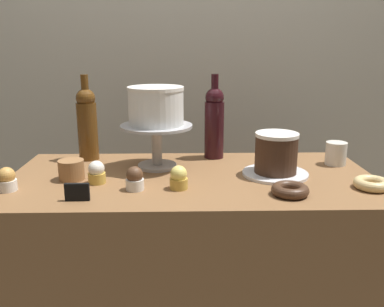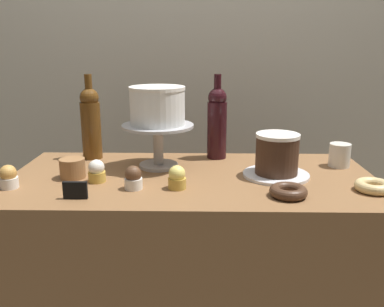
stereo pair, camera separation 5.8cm
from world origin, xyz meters
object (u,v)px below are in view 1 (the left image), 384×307
(cake_stand_pedestal, at_px, (157,138))
(cupcake_chocolate, at_px, (135,179))
(donut_chocolate, at_px, (290,190))
(wine_bottle_amber, at_px, (87,123))
(price_sign_chalkboard, at_px, (77,192))
(chocolate_round_cake, at_px, (276,153))
(cupcake_caramel, at_px, (7,180))
(cupcake_lemon, at_px, (179,178))
(white_layer_cake, at_px, (156,106))
(donut_glazed, at_px, (372,184))
(cookie_stack, at_px, (71,170))
(cupcake_vanilla, at_px, (97,173))
(wine_bottle_dark_red, at_px, (214,121))
(coffee_cup_ceramic, at_px, (336,153))

(cake_stand_pedestal, bearing_deg, cupcake_chocolate, -103.10)
(cupcake_chocolate, height_order, donut_chocolate, cupcake_chocolate)
(wine_bottle_amber, relative_size, price_sign_chalkboard, 4.65)
(chocolate_round_cake, distance_m, cupcake_caramel, 0.86)
(cake_stand_pedestal, bearing_deg, cupcake_lemon, -70.82)
(cupcake_caramel, height_order, donut_chocolate, cupcake_caramel)
(cupcake_caramel, height_order, cupcake_lemon, same)
(white_layer_cake, bearing_deg, donut_glazed, -19.66)
(white_layer_cake, bearing_deg, cookie_stack, -154.57)
(price_sign_chalkboard, bearing_deg, cupcake_vanilla, 80.52)
(wine_bottle_amber, xyz_separation_m, cupcake_lemon, (0.35, -0.35, -0.11))
(cake_stand_pedestal, height_order, donut_glazed, cake_stand_pedestal)
(wine_bottle_dark_red, distance_m, price_sign_chalkboard, 0.63)
(cupcake_chocolate, bearing_deg, cupcake_caramel, 179.91)
(chocolate_round_cake, distance_m, price_sign_chalkboard, 0.66)
(white_layer_cake, distance_m, cupcake_vanilla, 0.31)
(cake_stand_pedestal, xyz_separation_m, chocolate_round_cake, (0.41, -0.10, -0.03))
(cake_stand_pedestal, distance_m, coffee_cup_ceramic, 0.66)
(donut_glazed, relative_size, coffee_cup_ceramic, 1.32)
(cake_stand_pedestal, bearing_deg, donut_glazed, -19.66)
(cupcake_lemon, height_order, price_sign_chalkboard, cupcake_lemon)
(cupcake_chocolate, bearing_deg, donut_glazed, -0.56)
(wine_bottle_dark_red, xyz_separation_m, cupcake_chocolate, (-0.27, -0.37, -0.11))
(white_layer_cake, relative_size, cupcake_vanilla, 2.65)
(cake_stand_pedestal, distance_m, cupcake_lemon, 0.25)
(cupcake_vanilla, height_order, cookie_stack, cupcake_vanilla)
(chocolate_round_cake, bearing_deg, coffee_cup_ceramic, 25.69)
(wine_bottle_amber, bearing_deg, cake_stand_pedestal, -23.37)
(chocolate_round_cake, xyz_separation_m, cupcake_lemon, (-0.33, -0.13, -0.04))
(cupcake_lemon, bearing_deg, chocolate_round_cake, 21.56)
(white_layer_cake, distance_m, donut_glazed, 0.75)
(price_sign_chalkboard, bearing_deg, coffee_cup_ceramic, 21.60)
(cake_stand_pedestal, distance_m, cupcake_caramel, 0.51)
(cake_stand_pedestal, bearing_deg, donut_chocolate, -35.51)
(chocolate_round_cake, xyz_separation_m, wine_bottle_amber, (-0.68, 0.22, 0.07))
(chocolate_round_cake, bearing_deg, cupcake_lemon, -158.44)
(cupcake_lemon, xyz_separation_m, coffee_cup_ceramic, (0.58, 0.25, 0.01))
(white_layer_cake, height_order, price_sign_chalkboard, white_layer_cake)
(wine_bottle_dark_red, height_order, donut_chocolate, wine_bottle_dark_red)
(cupcake_caramel, relative_size, donut_chocolate, 0.66)
(chocolate_round_cake, xyz_separation_m, donut_glazed, (0.27, -0.14, -0.06))
(cupcake_caramel, height_order, price_sign_chalkboard, cupcake_caramel)
(cookie_stack, bearing_deg, donut_glazed, -6.68)
(chocolate_round_cake, bearing_deg, cake_stand_pedestal, 166.25)
(cupcake_lemon, distance_m, donut_glazed, 0.60)
(cupcake_chocolate, relative_size, coffee_cup_ceramic, 0.87)
(cupcake_lemon, bearing_deg, cupcake_chocolate, -177.65)
(cupcake_vanilla, relative_size, cupcake_caramel, 1.00)
(coffee_cup_ceramic, bearing_deg, cupcake_lemon, -156.62)
(cupcake_caramel, relative_size, cupcake_lemon, 1.00)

